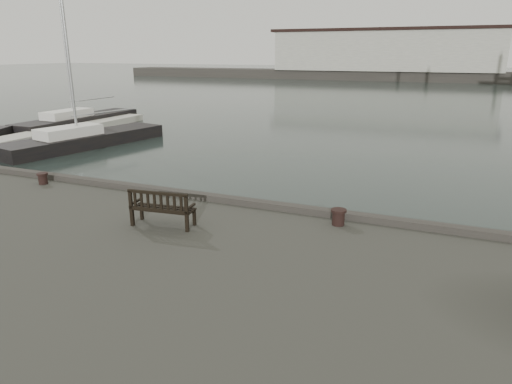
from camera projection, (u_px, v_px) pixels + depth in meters
The scene contains 8 objects.
ground at pixel (224, 249), 13.91m from camera, with size 400.00×400.00×0.00m, color black.
pontoon at pixel (20, 139), 30.04m from camera, with size 2.00×24.00×0.50m, color beige.
breakwater at pixel (401, 60), 95.48m from camera, with size 140.00×9.50×12.20m.
bench at pixel (163, 215), 11.38m from camera, with size 1.65×0.73×0.92m.
bollard_left at pixel (43, 179), 15.05m from camera, with size 0.35×0.35×0.37m, color black.
bollard_right at pixel (338, 217), 11.47m from camera, with size 0.39×0.39×0.41m, color black.
yacht_b at pixel (79, 123), 37.10m from camera, with size 2.81×11.56×14.99m.
yacht_c at pixel (86, 143), 28.98m from camera, with size 4.79×11.13×14.39m.
Camera 1 is at (5.83, -11.43, 5.73)m, focal length 32.00 mm.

